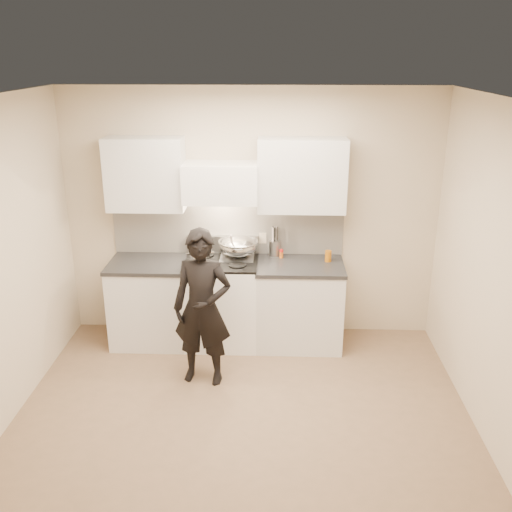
# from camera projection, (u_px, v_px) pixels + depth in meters

# --- Properties ---
(ground_plane) EXTENTS (4.00, 4.00, 0.00)m
(ground_plane) POSITION_uv_depth(u_px,v_px,m) (242.00, 420.00, 4.96)
(ground_plane) COLOR #806249
(room_shell) EXTENTS (4.04, 3.54, 2.70)m
(room_shell) POSITION_uv_depth(u_px,v_px,m) (236.00, 232.00, 4.77)
(room_shell) COLOR #C3B497
(room_shell) RESTS_ON ground
(stove) EXTENTS (0.76, 0.65, 0.96)m
(stove) POSITION_uv_depth(u_px,v_px,m) (222.00, 301.00, 6.15)
(stove) COLOR white
(stove) RESTS_ON ground
(counter_right) EXTENTS (0.92, 0.67, 0.92)m
(counter_right) POSITION_uv_depth(u_px,v_px,m) (299.00, 304.00, 6.12)
(counter_right) COLOR silver
(counter_right) RESTS_ON ground
(counter_left) EXTENTS (0.82, 0.67, 0.92)m
(counter_left) POSITION_uv_depth(u_px,v_px,m) (150.00, 301.00, 6.18)
(counter_left) COLOR silver
(counter_left) RESTS_ON ground
(wok) EXTENTS (0.42, 0.52, 0.34)m
(wok) POSITION_uv_depth(u_px,v_px,m) (238.00, 246.00, 6.04)
(wok) COLOR silver
(wok) RESTS_ON stove
(stock_pot) EXTENTS (0.29, 0.25, 0.14)m
(stock_pot) POSITION_uv_depth(u_px,v_px,m) (200.00, 258.00, 5.83)
(stock_pot) COLOR silver
(stock_pot) RESTS_ON stove
(utensil_crock) EXTENTS (0.12, 0.12, 0.32)m
(utensil_crock) POSITION_uv_depth(u_px,v_px,m) (275.00, 247.00, 6.17)
(utensil_crock) COLOR #A8A8A8
(utensil_crock) RESTS_ON counter_right
(spice_jar) EXTENTS (0.04, 0.04, 0.09)m
(spice_jar) POSITION_uv_depth(u_px,v_px,m) (281.00, 254.00, 6.12)
(spice_jar) COLOR #CB5F16
(spice_jar) RESTS_ON counter_right
(oil_glass) EXTENTS (0.07, 0.07, 0.12)m
(oil_glass) POSITION_uv_depth(u_px,v_px,m) (328.00, 256.00, 6.02)
(oil_glass) COLOR #AF5F0B
(oil_glass) RESTS_ON counter_right
(person) EXTENTS (0.60, 0.44, 1.52)m
(person) POSITION_uv_depth(u_px,v_px,m) (202.00, 308.00, 5.32)
(person) COLOR black
(person) RESTS_ON ground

